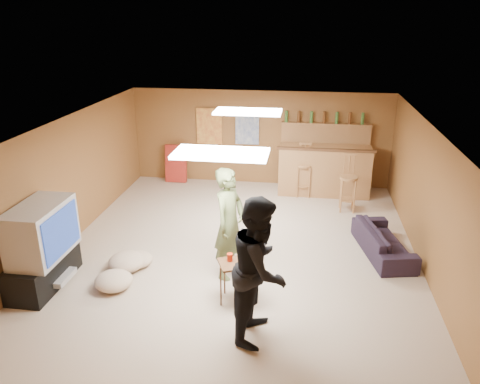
# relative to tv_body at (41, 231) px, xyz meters

# --- Properties ---
(ground) EXTENTS (7.00, 7.00, 0.00)m
(ground) POSITION_rel_tv_body_xyz_m (2.65, 1.50, -0.90)
(ground) COLOR tan
(ground) RESTS_ON ground
(ceiling) EXTENTS (6.00, 7.00, 0.02)m
(ceiling) POSITION_rel_tv_body_xyz_m (2.65, 1.50, 1.30)
(ceiling) COLOR silver
(ceiling) RESTS_ON ground
(wall_back) EXTENTS (6.00, 0.02, 2.20)m
(wall_back) POSITION_rel_tv_body_xyz_m (2.65, 5.00, 0.20)
(wall_back) COLOR brown
(wall_back) RESTS_ON ground
(wall_front) EXTENTS (6.00, 0.02, 2.20)m
(wall_front) POSITION_rel_tv_body_xyz_m (2.65, -2.00, 0.20)
(wall_front) COLOR brown
(wall_front) RESTS_ON ground
(wall_left) EXTENTS (0.02, 7.00, 2.20)m
(wall_left) POSITION_rel_tv_body_xyz_m (-0.35, 1.50, 0.20)
(wall_left) COLOR brown
(wall_left) RESTS_ON ground
(wall_right) EXTENTS (0.02, 7.00, 2.20)m
(wall_right) POSITION_rel_tv_body_xyz_m (5.65, 1.50, 0.20)
(wall_right) COLOR brown
(wall_right) RESTS_ON ground
(tv_stand) EXTENTS (0.55, 1.30, 0.50)m
(tv_stand) POSITION_rel_tv_body_xyz_m (-0.07, 0.00, -0.65)
(tv_stand) COLOR black
(tv_stand) RESTS_ON ground
(dvd_box) EXTENTS (0.35, 0.50, 0.08)m
(dvd_box) POSITION_rel_tv_body_xyz_m (0.15, 0.00, -0.75)
(dvd_box) COLOR #B2B2B7
(dvd_box) RESTS_ON tv_stand
(tv_body) EXTENTS (0.60, 1.10, 0.80)m
(tv_body) POSITION_rel_tv_body_xyz_m (0.00, 0.00, 0.00)
(tv_body) COLOR #B2B2B7
(tv_body) RESTS_ON tv_stand
(tv_screen) EXTENTS (0.02, 0.95, 0.65)m
(tv_screen) POSITION_rel_tv_body_xyz_m (0.31, 0.00, 0.00)
(tv_screen) COLOR navy
(tv_screen) RESTS_ON tv_body
(bar_counter) EXTENTS (2.00, 0.60, 1.10)m
(bar_counter) POSITION_rel_tv_body_xyz_m (4.15, 4.45, -0.35)
(bar_counter) COLOR #936135
(bar_counter) RESTS_ON ground
(bar_lip) EXTENTS (2.10, 0.12, 0.05)m
(bar_lip) POSITION_rel_tv_body_xyz_m (4.15, 4.20, 0.20)
(bar_lip) COLOR #472916
(bar_lip) RESTS_ON bar_counter
(bar_shelf) EXTENTS (2.00, 0.18, 0.05)m
(bar_shelf) POSITION_rel_tv_body_xyz_m (4.15, 4.90, 0.60)
(bar_shelf) COLOR #936135
(bar_shelf) RESTS_ON bar_backing
(bar_backing) EXTENTS (2.00, 0.14, 0.60)m
(bar_backing) POSITION_rel_tv_body_xyz_m (4.15, 4.92, 0.30)
(bar_backing) COLOR #936135
(bar_backing) RESTS_ON bar_counter
(poster_left) EXTENTS (0.60, 0.03, 0.85)m
(poster_left) POSITION_rel_tv_body_xyz_m (1.45, 4.96, 0.45)
(poster_left) COLOR #BF3F26
(poster_left) RESTS_ON wall_back
(poster_right) EXTENTS (0.55, 0.03, 0.80)m
(poster_right) POSITION_rel_tv_body_xyz_m (2.35, 4.96, 0.45)
(poster_right) COLOR #334C99
(poster_right) RESTS_ON wall_back
(folding_chair_stack) EXTENTS (0.50, 0.26, 0.91)m
(folding_chair_stack) POSITION_rel_tv_body_xyz_m (0.65, 4.80, -0.45)
(folding_chair_stack) COLOR #AC291F
(folding_chair_stack) RESTS_ON ground
(ceiling_panel_front) EXTENTS (1.20, 0.60, 0.04)m
(ceiling_panel_front) POSITION_rel_tv_body_xyz_m (2.65, 0.00, 1.27)
(ceiling_panel_front) COLOR white
(ceiling_panel_front) RESTS_ON ceiling
(ceiling_panel_back) EXTENTS (1.20, 0.60, 0.04)m
(ceiling_panel_back) POSITION_rel_tv_body_xyz_m (2.65, 2.70, 1.27)
(ceiling_panel_back) COLOR white
(ceiling_panel_back) RESTS_ON ceiling
(person_olive) EXTENTS (0.62, 0.74, 1.75)m
(person_olive) POSITION_rel_tv_body_xyz_m (2.63, 0.70, -0.03)
(person_olive) COLOR #576339
(person_olive) RESTS_ON ground
(person_black) EXTENTS (0.82, 0.99, 1.86)m
(person_black) POSITION_rel_tv_body_xyz_m (3.23, -0.66, 0.03)
(person_black) COLOR black
(person_black) RESTS_ON ground
(sofa) EXTENTS (0.95, 1.70, 0.47)m
(sofa) POSITION_rel_tv_body_xyz_m (5.10, 1.74, -0.67)
(sofa) COLOR black
(sofa) RESTS_ON ground
(tray_table) EXTENTS (0.59, 0.54, 0.62)m
(tray_table) POSITION_rel_tv_body_xyz_m (2.85, -0.00, -0.59)
(tray_table) COLOR #472916
(tray_table) RESTS_ON ground
(cup_red_near) EXTENTS (0.09, 0.09, 0.11)m
(cup_red_near) POSITION_rel_tv_body_xyz_m (2.75, 0.03, -0.23)
(cup_red_near) COLOR red
(cup_red_near) RESTS_ON tray_table
(cup_red_far) EXTENTS (0.10, 0.10, 0.11)m
(cup_red_far) POSITION_rel_tv_body_xyz_m (2.91, -0.06, -0.23)
(cup_red_far) COLOR red
(cup_red_far) RESTS_ON tray_table
(cup_blue) EXTENTS (0.10, 0.10, 0.10)m
(cup_blue) POSITION_rel_tv_body_xyz_m (2.99, 0.10, -0.23)
(cup_blue) COLOR navy
(cup_blue) RESTS_ON tray_table
(bar_stool_left) EXTENTS (0.45, 0.45, 1.09)m
(bar_stool_left) POSITION_rel_tv_body_xyz_m (3.71, 4.26, -0.35)
(bar_stool_left) COLOR #936135
(bar_stool_left) RESTS_ON ground
(bar_stool_right) EXTENTS (0.45, 0.45, 1.21)m
(bar_stool_right) POSITION_rel_tv_body_xyz_m (4.61, 3.54, -0.29)
(bar_stool_right) COLOR #936135
(bar_stool_right) RESTS_ON ground
(cushion_near_tv) EXTENTS (0.67, 0.67, 0.26)m
(cushion_near_tv) POSITION_rel_tv_body_xyz_m (0.98, 0.62, -0.77)
(cushion_near_tv) COLOR tan
(cushion_near_tv) RESTS_ON ground
(cushion_mid) EXTENTS (0.60, 0.60, 0.21)m
(cushion_mid) POSITION_rel_tv_body_xyz_m (1.12, 0.75, -0.79)
(cushion_mid) COLOR tan
(cushion_mid) RESTS_ON ground
(cushion_far) EXTENTS (0.74, 0.74, 0.25)m
(cushion_far) POSITION_rel_tv_body_xyz_m (0.99, 0.05, -0.77)
(cushion_far) COLOR tan
(cushion_far) RESTS_ON ground
(bottle_row) EXTENTS (1.76, 0.08, 0.26)m
(bottle_row) POSITION_rel_tv_body_xyz_m (4.09, 4.88, 0.75)
(bottle_row) COLOR #3F7233
(bottle_row) RESTS_ON bar_shelf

